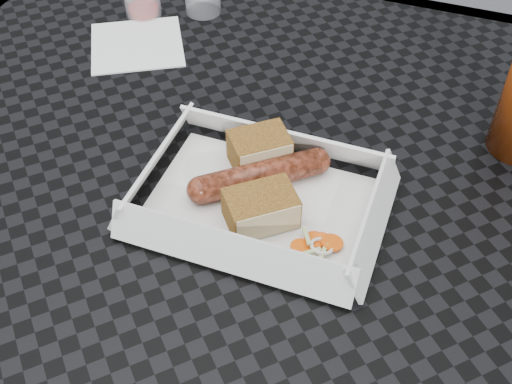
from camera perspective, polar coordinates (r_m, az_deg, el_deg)
patio_table at (r=0.79m, az=-5.48°, el=0.63°), size 0.80×0.80×0.74m
food_tray at (r=0.66m, az=0.30°, el=-1.09°), size 0.22×0.15×0.00m
bratwurst at (r=0.66m, az=0.35°, el=1.48°), size 0.13×0.11×0.03m
bread_near at (r=0.68m, az=0.31°, el=3.78°), size 0.07×0.07×0.04m
bread_far at (r=0.63m, az=0.43°, el=-1.44°), size 0.08×0.08×0.03m
veg_garnish at (r=0.62m, az=5.38°, el=-5.04°), size 0.03×0.03×0.00m
napkin at (r=0.89m, az=-10.54°, el=12.76°), size 0.16×0.16×0.00m
condiment_cup_sauce at (r=0.95m, az=-10.02°, el=16.07°), size 0.05×0.05×0.03m
condiment_cup_empty at (r=0.95m, az=-4.74°, el=16.49°), size 0.05×0.05×0.03m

